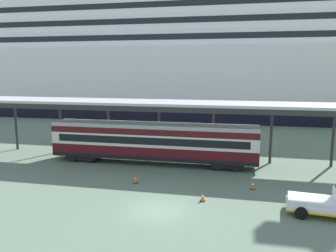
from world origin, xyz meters
name	(u,v)px	position (x,y,z in m)	size (l,w,h in m)	color
ground_plane	(158,210)	(0.00, 0.00, 0.00)	(400.00, 400.00, 0.00)	#5A6F5C
cruise_ship	(165,58)	(-10.79, 50.45, 11.64)	(142.18, 25.71, 34.03)	black
platform_canopy	(154,105)	(-3.26, 11.60, 5.96)	(40.64, 5.07, 6.29)	#B5B5B5
train_carriage	(153,141)	(-3.26, 11.14, 2.30)	(20.73, 2.81, 4.11)	black
traffic_cone_near	(135,179)	(-3.17, 4.96, 0.39)	(0.36, 0.36, 0.79)	black
traffic_cone_mid	(203,197)	(2.80, 2.21, 0.33)	(0.36, 0.36, 0.67)	black
traffic_cone_far	(253,185)	(6.44, 5.53, 0.36)	(0.36, 0.36, 0.74)	black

